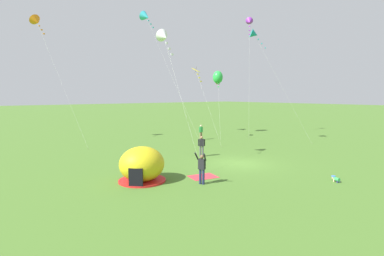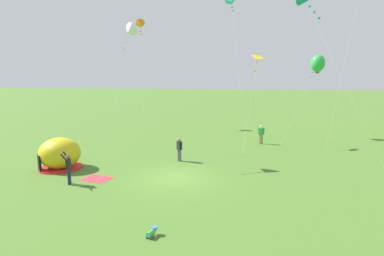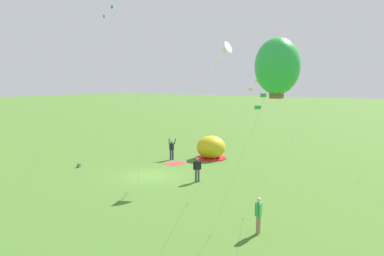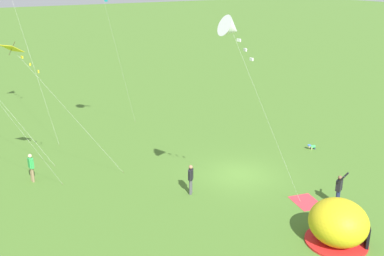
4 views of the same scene
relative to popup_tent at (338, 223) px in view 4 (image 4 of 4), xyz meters
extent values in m
plane|color=#477028|center=(8.05, -0.52, -1.00)|extent=(300.00, 300.00, 0.00)
ellipsoid|color=gold|center=(0.01, 0.01, 0.05)|extent=(2.70, 2.60, 2.10)
cylinder|color=red|center=(0.01, 0.01, -0.95)|extent=(2.81, 2.81, 0.10)
cube|color=black|center=(-0.90, -0.89, -0.45)|extent=(0.65, 0.65, 1.10)
cube|color=#CC333D|center=(3.48, -1.56, -0.99)|extent=(1.94, 1.64, 0.01)
cylinder|color=green|center=(8.86, -7.42, -0.83)|extent=(0.31, 0.37, 0.22)
sphere|color=beige|center=(8.94, -7.17, -0.80)|extent=(0.19, 0.19, 0.19)
cylinder|color=#3F72CC|center=(8.94, -7.17, -0.71)|extent=(0.24, 0.24, 0.06)
cylinder|color=beige|center=(8.80, -7.27, -0.91)|extent=(0.07, 0.07, 0.17)
cylinder|color=beige|center=(8.99, -7.34, -0.91)|extent=(0.07, 0.07, 0.17)
cylinder|color=navy|center=(8.75, -7.51, -0.93)|extent=(0.09, 0.09, 0.13)
cylinder|color=navy|center=(8.90, -7.56, -0.93)|extent=(0.09, 0.09, 0.13)
cylinder|color=#4C4C51|center=(7.42, 3.31, -0.56)|extent=(0.15, 0.15, 0.88)
cylinder|color=#4C4C51|center=(7.57, 3.19, -0.56)|extent=(0.15, 0.15, 0.88)
cube|color=black|center=(7.50, 3.25, 0.18)|extent=(0.45, 0.43, 0.60)
sphere|color=#9E7051|center=(7.50, 3.25, 0.61)|extent=(0.22, 0.22, 0.22)
cylinder|color=black|center=(7.31, 3.41, 0.18)|extent=(0.09, 0.09, 0.58)
cylinder|color=black|center=(7.69, 3.09, 0.18)|extent=(0.09, 0.09, 0.58)
cylinder|color=#8C7251|center=(13.69, 10.43, -0.56)|extent=(0.15, 0.15, 0.88)
cylinder|color=#8C7251|center=(13.50, 10.41, -0.56)|extent=(0.15, 0.15, 0.88)
cube|color=green|center=(13.59, 10.42, 0.18)|extent=(0.40, 0.28, 0.60)
sphere|color=beige|center=(13.59, 10.42, 0.61)|extent=(0.22, 0.22, 0.22)
cylinder|color=green|center=(13.84, 10.45, 0.18)|extent=(0.09, 0.09, 0.58)
cylinder|color=green|center=(13.35, 10.39, 0.18)|extent=(0.09, 0.09, 0.58)
cylinder|color=#1E2347|center=(2.43, -2.78, -0.56)|extent=(0.15, 0.15, 0.88)
cylinder|color=#1E2347|center=(2.36, -2.59, -0.56)|extent=(0.15, 0.15, 0.88)
cube|color=black|center=(2.39, -2.69, 0.18)|extent=(0.36, 0.44, 0.60)
sphere|color=brown|center=(2.39, -2.69, 0.61)|extent=(0.22, 0.22, 0.22)
cylinder|color=black|center=(2.35, -2.99, 0.65)|extent=(0.37, 0.27, 0.50)
cylinder|color=black|center=(2.16, -2.49, 0.65)|extent=(0.39, 0.17, 0.50)
cylinder|color=silver|center=(16.88, 10.87, 2.71)|extent=(3.59, 4.28, 7.41)
cylinder|color=brown|center=(15.09, 8.73, -0.97)|extent=(0.03, 0.03, 0.06)
cylinder|color=silver|center=(19.78, 8.70, 6.09)|extent=(2.45, 2.36, 14.17)
cylinder|color=brown|center=(18.56, 7.52, -0.97)|extent=(0.03, 0.03, 0.06)
cylinder|color=silver|center=(3.80, 1.04, 3.70)|extent=(0.27, 4.71, 9.40)
cylinder|color=brown|center=(3.66, -1.31, -0.97)|extent=(0.03, 0.03, 0.06)
cone|color=white|center=(3.93, 3.40, 8.40)|extent=(0.99, 1.08, 1.14)
cube|color=white|center=(3.90, 2.98, 7.88)|extent=(0.21, 0.10, 0.12)
cube|color=white|center=(3.88, 2.63, 7.44)|extent=(0.21, 0.08, 0.12)
cube|color=white|center=(3.86, 2.27, 7.00)|extent=(0.20, 0.07, 0.12)
cylinder|color=brown|center=(12.28, 9.03, -0.97)|extent=(0.03, 0.03, 0.06)
cylinder|color=silver|center=(12.52, 8.05, 2.95)|extent=(1.08, 5.32, 7.89)
cylinder|color=brown|center=(11.98, 5.40, -0.97)|extent=(0.03, 0.03, 0.06)
cube|color=yellow|center=(13.06, 10.70, 6.89)|extent=(1.18, 1.15, 0.44)
cylinder|color=#332314|center=(13.06, 10.70, 6.90)|extent=(0.10, 0.39, 0.70)
cube|color=yellow|center=(12.97, 10.28, 6.42)|extent=(0.21, 0.09, 0.12)
cube|color=yellow|center=(12.90, 9.92, 6.01)|extent=(0.21, 0.12, 0.12)
cube|color=yellow|center=(12.83, 9.56, 5.61)|extent=(0.21, 0.09, 0.12)
cylinder|color=silver|center=(18.25, 2.77, 4.63)|extent=(4.80, 4.09, 11.25)
cylinder|color=brown|center=(20.64, 0.73, -0.97)|extent=(0.03, 0.03, 0.06)
cube|color=teal|center=(16.72, 4.07, 8.90)|extent=(0.19, 0.18, 0.12)
camera|label=1|loc=(-8.64, -15.42, 4.15)|focal=28.00mm
camera|label=2|loc=(12.40, -17.53, 5.01)|focal=28.00mm
camera|label=3|loc=(29.10, 16.87, 5.96)|focal=35.00mm
camera|label=4|loc=(-11.69, 14.64, 10.65)|focal=42.00mm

